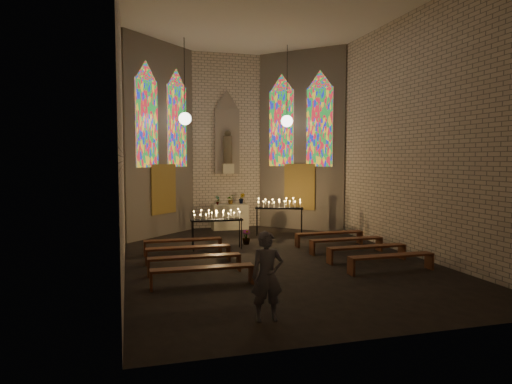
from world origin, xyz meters
TOP-DOWN VIEW (x-y plane):
  - floor at (0.00, 0.00)m, footprint 12.00×12.00m
  - room at (-0.00, 3.37)m, footprint 8.22×12.43m
  - altar at (0.00, 5.45)m, footprint 1.40×0.60m
  - flower_vase_left at (-0.51, 5.41)m, footprint 0.22×0.18m
  - flower_vase_center at (0.04, 5.44)m, footprint 0.39×0.35m
  - flower_vase_right at (0.51, 5.54)m, footprint 0.28×0.25m
  - aisle_flower_pot at (-0.18, 2.16)m, footprint 0.31×0.31m
  - votive_stand_left at (-1.26, 1.60)m, footprint 1.60×0.41m
  - votive_stand_right at (1.42, 3.55)m, footprint 1.78×0.96m
  - pew_left_0 at (-2.35, 1.24)m, footprint 2.26×0.34m
  - pew_right_0 at (2.35, 1.24)m, footprint 2.26×0.34m
  - pew_left_1 at (-2.35, 0.04)m, footprint 2.26×0.34m
  - pew_right_1 at (2.35, 0.04)m, footprint 2.26×0.34m
  - pew_left_2 at (-2.35, -1.16)m, footprint 2.26×0.34m
  - pew_right_2 at (2.35, -1.16)m, footprint 2.26×0.34m
  - pew_left_3 at (-2.35, -2.36)m, footprint 2.26×0.34m
  - pew_right_3 at (2.35, -2.36)m, footprint 2.26×0.34m
  - visitor at (-1.60, -4.73)m, footprint 0.60×0.42m

SIDE VIEW (x-z plane):
  - floor at x=0.00m, z-range 0.00..0.00m
  - aisle_flower_pot at x=-0.18m, z-range 0.00..0.48m
  - pew_left_0 at x=-2.35m, z-range 0.14..0.57m
  - pew_right_0 at x=2.35m, z-range 0.14..0.57m
  - pew_left_1 at x=-2.35m, z-range 0.14..0.57m
  - pew_right_1 at x=2.35m, z-range 0.14..0.57m
  - pew_left_2 at x=-2.35m, z-range 0.14..0.57m
  - pew_right_2 at x=2.35m, z-range 0.14..0.57m
  - pew_left_3 at x=-2.35m, z-range 0.14..0.57m
  - pew_right_3 at x=2.35m, z-range 0.14..0.57m
  - altar at x=0.00m, z-range 0.00..1.00m
  - visitor at x=-1.60m, z-range 0.00..1.55m
  - votive_stand_left at x=-1.26m, z-range 0.42..1.58m
  - votive_stand_right at x=1.42m, z-range 0.46..1.73m
  - flower_vase_left at x=-0.51m, z-range 1.00..1.35m
  - flower_vase_center at x=0.04m, z-range 1.00..1.37m
  - flower_vase_right at x=0.51m, z-range 1.00..1.43m
  - room at x=0.00m, z-range 0.21..7.22m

